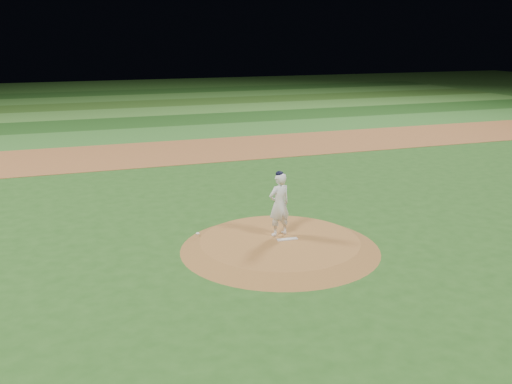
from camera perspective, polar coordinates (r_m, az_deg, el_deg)
ground at (r=15.86m, az=2.40°, el=-5.68°), size 120.00×120.00×0.00m
infield_dirt_band at (r=28.83m, az=-7.92°, el=4.01°), size 70.00×6.00×0.02m
outfield_stripe_0 at (r=34.15m, az=-9.80°, el=5.74°), size 70.00×5.00×0.02m
outfield_stripe_1 at (r=39.03m, az=-11.06°, el=6.91°), size 70.00×5.00×0.02m
outfield_stripe_2 at (r=43.93m, az=-12.05°, el=7.81°), size 70.00×5.00×0.02m
outfield_stripe_3 at (r=48.86m, az=-12.84°, el=8.53°), size 70.00×5.00×0.02m
outfield_stripe_4 at (r=53.80m, az=-13.49°, el=9.12°), size 70.00×5.00×0.02m
outfield_stripe_5 at (r=58.75m, az=-14.03°, el=9.60°), size 70.00×5.00×0.02m
pitchers_mound at (r=15.81m, az=2.41°, el=-5.26°), size 5.50×5.50×0.25m
pitching_rubber at (r=15.81m, az=3.14°, el=-4.73°), size 0.58×0.18×0.03m
rosin_bag at (r=16.26m, az=-5.86°, el=-4.15°), size 0.11×0.11×0.06m
pitcher_on_mound at (r=15.87m, az=2.34°, el=-1.21°), size 0.74×0.57×1.86m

